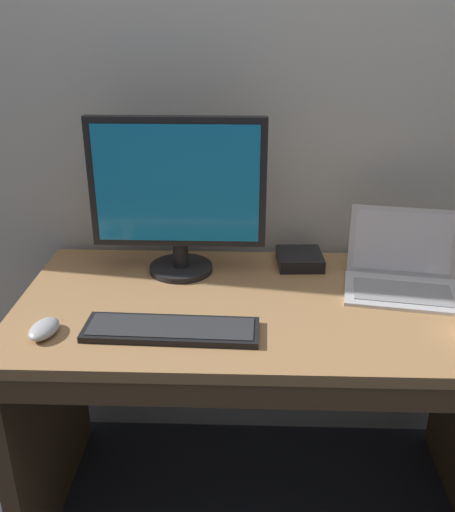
% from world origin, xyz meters
% --- Properties ---
extents(ground_plane, '(14.00, 14.00, 0.00)m').
position_xyz_m(ground_plane, '(0.00, 0.00, 0.00)').
color(ground_plane, '#2D333D').
extents(desk, '(1.41, 0.71, 0.77)m').
position_xyz_m(desk, '(0.00, -0.01, 0.53)').
color(desk, '#A87A4C').
rests_on(desk, ground).
extents(laptop_silver, '(0.37, 0.32, 0.21)m').
position_xyz_m(laptop_silver, '(0.42, 0.11, 0.82)').
color(laptop_silver, silver).
rests_on(laptop_silver, desk).
extents(external_monitor, '(0.53, 0.20, 0.49)m').
position_xyz_m(external_monitor, '(-0.26, 0.18, 1.04)').
color(external_monitor, black).
rests_on(external_monitor, desk).
extents(wired_keyboard, '(0.46, 0.15, 0.02)m').
position_xyz_m(wired_keyboard, '(-0.24, -0.18, 0.78)').
color(wired_keyboard, black).
rests_on(wired_keyboard, desk).
extents(computer_mouse, '(0.08, 0.12, 0.03)m').
position_xyz_m(computer_mouse, '(-0.57, -0.20, 0.79)').
color(computer_mouse, '#B7B7BC').
rests_on(computer_mouse, desk).
extents(external_drive_box, '(0.15, 0.16, 0.04)m').
position_xyz_m(external_drive_box, '(0.12, 0.26, 0.79)').
color(external_drive_box, black).
rests_on(external_drive_box, desk).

